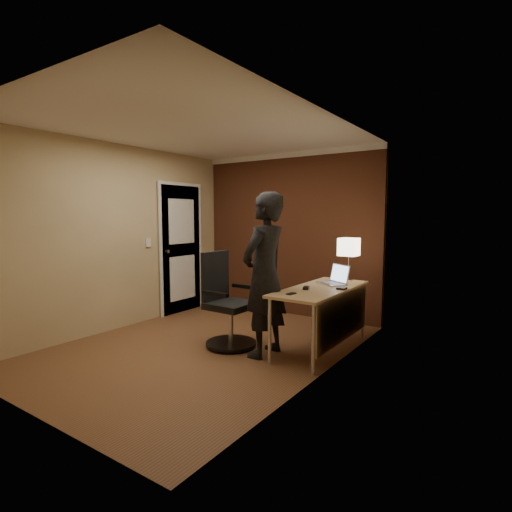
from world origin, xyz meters
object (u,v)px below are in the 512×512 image
at_px(person, 264,275).
at_px(wallet, 342,288).
at_px(laptop, 335,279).
at_px(phone, 291,294).
at_px(office_chair, 226,306).
at_px(desk_lamp, 349,248).
at_px(desk, 326,299).
at_px(mouse, 306,288).

bearing_deg(person, wallet, 127.90).
height_order(laptop, phone, laptop).
height_order(laptop, office_chair, office_chair).
height_order(office_chair, person, person).
bearing_deg(desk_lamp, wallet, -74.90).
xyz_separation_m(desk, mouse, (-0.16, -0.19, 0.14)).
height_order(desk_lamp, person, person).
distance_m(desk_lamp, laptop, 0.47).
distance_m(mouse, person, 0.49).
bearing_deg(office_chair, mouse, 17.78).
relative_size(mouse, person, 0.06).
bearing_deg(phone, person, 178.26).
bearing_deg(mouse, person, -159.82).
xyz_separation_m(office_chair, person, (0.54, -0.00, 0.42)).
distance_m(desk, phone, 0.56).
bearing_deg(phone, office_chair, -178.09).
xyz_separation_m(desk_lamp, office_chair, (-1.07, -1.12, -0.66)).
bearing_deg(desk, desk_lamp, 89.72).
xyz_separation_m(mouse, person, (-0.36, -0.29, 0.15)).
bearing_deg(desk_lamp, desk, -90.28).
distance_m(wallet, office_chair, 1.36).
bearing_deg(phone, desk, 76.78).
xyz_separation_m(laptop, person, (-0.49, -0.81, 0.11)).
relative_size(laptop, mouse, 4.16).
bearing_deg(person, phone, 84.95).
xyz_separation_m(desk, phone, (-0.17, -0.52, 0.13)).
xyz_separation_m(desk_lamp, mouse, (-0.16, -0.83, -0.40)).
relative_size(desk_lamp, laptop, 1.28).
distance_m(wallet, person, 0.87).
bearing_deg(desk, person, -137.44).
bearing_deg(mouse, office_chair, 179.20).
xyz_separation_m(desk_lamp, wallet, (0.16, -0.60, -0.41)).
bearing_deg(office_chair, phone, -2.58).
relative_size(desk, mouse, 15.00).
height_order(desk_lamp, wallet, desk_lamp).
bearing_deg(mouse, wallet, 15.77).
relative_size(desk, wallet, 13.64).
bearing_deg(mouse, desk, 31.09).
bearing_deg(desk, wallet, 11.45).
relative_size(laptop, wallet, 3.79).
relative_size(desk_lamp, wallet, 4.86).
height_order(laptop, wallet, laptop).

